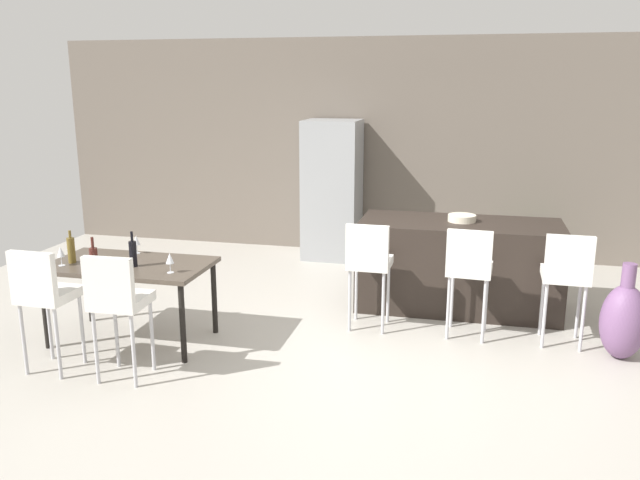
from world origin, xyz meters
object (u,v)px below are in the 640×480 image
(bar_chair_left, at_px, (369,259))
(wine_glass_near, at_px, (136,241))
(wine_bottle_left, at_px, (94,258))
(wine_glass_middle, at_px, (170,259))
(bar_chair_right, at_px, (566,272))
(kitchen_island, at_px, (458,265))
(dining_table, at_px, (130,270))
(wine_glass_right, at_px, (61,252))
(potted_plant, at_px, (541,241))
(wine_bottle_inner, at_px, (71,250))
(floor_vase, at_px, (623,321))
(refrigerator, at_px, (332,190))
(dining_chair_near, at_px, (44,291))
(bar_chair_middle, at_px, (469,265))
(dining_chair_far, at_px, (117,297))
(wine_bottle_far, at_px, (133,253))
(fruit_bowl, at_px, (462,218))

(bar_chair_left, xyz_separation_m, wine_glass_near, (-2.16, -0.45, 0.17))
(wine_bottle_left, xyz_separation_m, wine_glass_middle, (0.67, 0.09, 0.02))
(bar_chair_right, height_order, wine_glass_middle, bar_chair_right)
(kitchen_island, height_order, wine_glass_near, kitchen_island)
(bar_chair_left, bearing_deg, dining_table, -159.35)
(wine_glass_right, height_order, potted_plant, wine_glass_right)
(kitchen_island, xyz_separation_m, wine_bottle_inner, (-3.38, -1.71, 0.40))
(floor_vase, bearing_deg, refrigerator, 139.59)
(bar_chair_right, height_order, wine_glass_near, bar_chair_right)
(dining_chair_near, height_order, wine_glass_right, dining_chair_near)
(bar_chair_right, bearing_deg, dining_chair_near, -159.60)
(dining_chair_near, relative_size, wine_bottle_inner, 3.53)
(kitchen_island, distance_m, bar_chair_left, 1.19)
(potted_plant, bearing_deg, dining_chair_near, -135.99)
(kitchen_island, bearing_deg, wine_glass_middle, -142.84)
(wine_glass_near, xyz_separation_m, floor_vase, (4.39, 0.29, -0.52))
(dining_chair_near, height_order, potted_plant, dining_chair_near)
(bar_chair_middle, height_order, dining_chair_far, same)
(bar_chair_right, distance_m, wine_bottle_far, 3.82)
(potted_plant, bearing_deg, wine_glass_near, -143.29)
(wine_glass_near, bearing_deg, wine_bottle_inner, -133.59)
(wine_bottle_far, bearing_deg, wine_bottle_inner, -178.52)
(wine_bottle_inner, bearing_deg, fruit_bowl, 27.34)
(bar_chair_right, distance_m, wine_bottle_left, 4.13)
(wine_bottle_inner, height_order, potted_plant, wine_bottle_inner)
(wine_glass_middle, bearing_deg, wine_bottle_left, -172.21)
(dining_chair_near, distance_m, fruit_bowl, 4.03)
(wine_glass_middle, relative_size, potted_plant, 0.28)
(wine_glass_middle, relative_size, wine_glass_right, 1.00)
(bar_chair_right, bearing_deg, fruit_bowl, 136.97)
(dining_chair_near, height_order, wine_glass_near, dining_chair_near)
(dining_chair_far, height_order, wine_bottle_inner, dining_chair_far)
(potted_plant, bearing_deg, dining_table, -139.67)
(dining_chair_near, relative_size, dining_chair_far, 1.00)
(dining_chair_far, xyz_separation_m, wine_glass_right, (-0.86, 0.55, 0.17))
(fruit_bowl, bearing_deg, dining_chair_far, -136.64)
(kitchen_island, relative_size, potted_plant, 3.27)
(wine_bottle_left, bearing_deg, potted_plant, 41.46)
(refrigerator, xyz_separation_m, floor_vase, (3.13, -2.67, -0.58))
(wine_glass_middle, height_order, wine_glass_right, same)
(wine_bottle_inner, bearing_deg, bar_chair_left, 18.94)
(wine_glass_near, xyz_separation_m, refrigerator, (1.25, 2.96, 0.06))
(wine_bottle_inner, xyz_separation_m, potted_plant, (4.36, 3.37, -0.49))
(bar_chair_left, height_order, wine_bottle_left, bar_chair_left)
(wine_bottle_inner, height_order, fruit_bowl, wine_bottle_inner)
(dining_table, distance_m, wine_glass_near, 0.39)
(wine_bottle_left, xyz_separation_m, wine_bottle_far, (0.27, 0.19, 0.01))
(kitchen_island, height_order, dining_chair_near, dining_chair_near)
(kitchen_island, relative_size, wine_glass_right, 11.84)
(kitchen_island, bearing_deg, floor_vase, -35.22)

